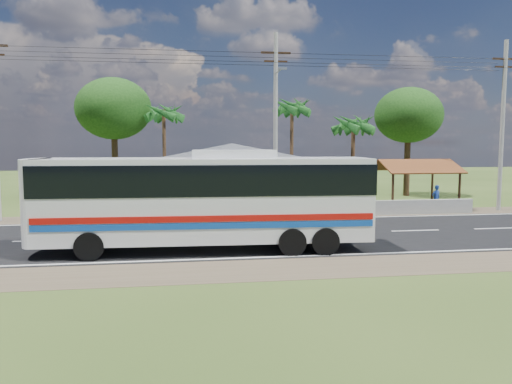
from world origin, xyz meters
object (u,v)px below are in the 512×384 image
at_px(waiting_shed, 414,168).
at_px(coach_bus, 207,194).
at_px(person, 436,198).
at_px(motorcycle, 424,204).

distance_m(waiting_shed, coach_bus, 18.70).
bearing_deg(coach_bus, person, 34.83).
relative_size(motorcycle, person, 0.96).
height_order(coach_bus, motorcycle, coach_bus).
xyz_separation_m(waiting_shed, coach_bus, (-14.65, -11.61, -0.35)).
bearing_deg(motorcycle, person, -92.65).
height_order(coach_bus, person, coach_bus).
relative_size(waiting_shed, person, 3.03).
bearing_deg(person, motorcycle, -37.27).
relative_size(coach_bus, motorcycle, 8.19).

